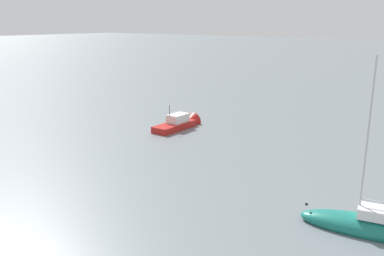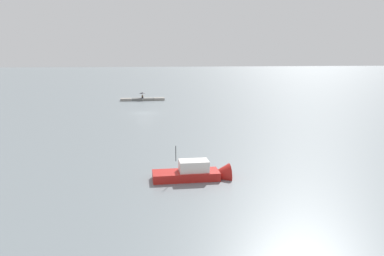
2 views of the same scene
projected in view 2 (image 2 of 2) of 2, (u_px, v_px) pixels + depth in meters
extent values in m
plane|color=slate|center=(144.00, 113.00, 66.24)|extent=(500.00, 500.00, 0.00)
cube|color=gray|center=(159.00, 99.00, 84.87)|extent=(2.35, 1.86, 0.56)
cube|color=gray|center=(148.00, 99.00, 84.53)|extent=(2.35, 1.86, 0.56)
cube|color=slate|center=(137.00, 99.00, 84.19)|extent=(2.35, 1.86, 0.56)
cube|color=gray|center=(126.00, 100.00, 83.85)|extent=(2.35, 1.86, 0.56)
cube|color=#1E2333|center=(142.00, 98.00, 83.98)|extent=(0.38, 0.44, 0.16)
cube|color=brown|center=(142.00, 97.00, 84.22)|extent=(0.41, 0.24, 0.52)
sphere|color=tan|center=(142.00, 95.00, 84.15)|extent=(0.22, 0.22, 0.22)
cylinder|color=black|center=(142.00, 96.00, 84.21)|extent=(0.02, 0.02, 1.05)
cone|color=black|center=(142.00, 93.00, 84.10)|extent=(1.42, 1.42, 0.25)
sphere|color=black|center=(142.00, 92.00, 84.07)|extent=(0.05, 0.05, 0.05)
cube|color=red|center=(186.00, 177.00, 31.17)|extent=(5.44, 2.01, 0.91)
cone|color=red|center=(218.00, 175.00, 31.56)|extent=(1.91, 1.92, 1.91)
cube|color=silver|center=(194.00, 166.00, 31.09)|extent=(2.39, 1.52, 0.91)
cube|color=#283847|center=(202.00, 165.00, 31.18)|extent=(0.11, 1.43, 0.63)
cylinder|color=black|center=(176.00, 154.00, 30.68)|extent=(0.05, 0.05, 1.27)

